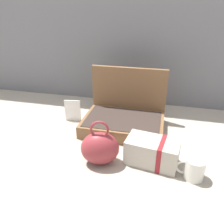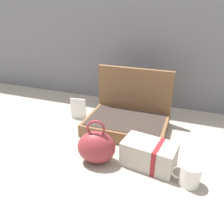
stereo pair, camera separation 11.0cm
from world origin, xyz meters
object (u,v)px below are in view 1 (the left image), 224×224
at_px(cream_toiletry_bag, 153,152).
at_px(info_card_left, 73,111).
at_px(open_suitcase, 125,116).
at_px(teal_pouch_handbag, 100,148).
at_px(coffee_mug, 194,169).

distance_m(cream_toiletry_bag, info_card_left, 0.59).
bearing_deg(cream_toiletry_bag, open_suitcase, 122.00).
xyz_separation_m(teal_pouch_handbag, cream_toiletry_bag, (0.23, 0.05, -0.02)).
bearing_deg(coffee_mug, cream_toiletry_bag, 160.91).
xyz_separation_m(open_suitcase, cream_toiletry_bag, (0.19, -0.30, -0.01)).
bearing_deg(teal_pouch_handbag, cream_toiletry_bag, 13.16).
bearing_deg(open_suitcase, info_card_left, 179.81).
bearing_deg(info_card_left, teal_pouch_handbag, -60.81).
distance_m(teal_pouch_handbag, info_card_left, 0.45).
relative_size(coffee_mug, info_card_left, 0.88).
xyz_separation_m(cream_toiletry_bag, info_card_left, (-0.51, 0.30, 0.01)).
relative_size(cream_toiletry_bag, info_card_left, 1.84).
xyz_separation_m(coffee_mug, info_card_left, (-0.68, 0.36, 0.02)).
distance_m(open_suitcase, coffee_mug, 0.51).
relative_size(open_suitcase, coffee_mug, 3.79).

